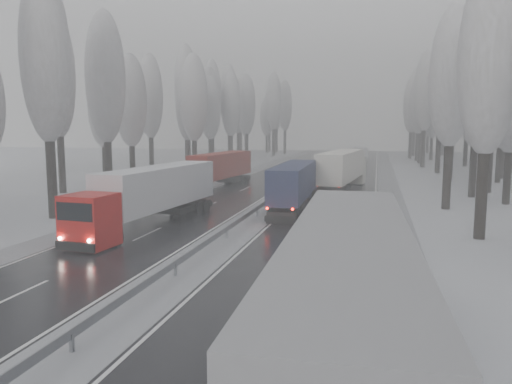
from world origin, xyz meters
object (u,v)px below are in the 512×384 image
at_px(truck_blue_box, 296,183).
at_px(truck_red_white, 152,193).
at_px(truck_red_red, 217,168).
at_px(truck_grey_tarp, 350,288).
at_px(box_truck_distant, 360,154).
at_px(truck_cream_box, 343,168).

distance_m(truck_blue_box, truck_red_white, 12.82).
xyz_separation_m(truck_blue_box, truck_red_red, (-10.49, 11.26, 0.07)).
bearing_deg(truck_red_white, truck_blue_box, 54.51).
distance_m(truck_red_white, truck_red_red, 21.11).
bearing_deg(truck_blue_box, truck_red_white, -131.63).
distance_m(truck_grey_tarp, truck_red_red, 42.40).
xyz_separation_m(box_truck_distant, truck_red_white, (-11.59, -71.77, 0.94)).
bearing_deg(truck_grey_tarp, truck_red_red, 110.90).
bearing_deg(truck_red_red, truck_grey_tarp, -61.20).
bearing_deg(truck_red_red, truck_blue_box, -40.96).
relative_size(truck_blue_box, truck_cream_box, 0.88).
xyz_separation_m(truck_grey_tarp, truck_red_white, (-14.23, 18.10, -0.22)).
distance_m(truck_grey_tarp, box_truck_distant, 89.91).
height_order(truck_grey_tarp, box_truck_distant, truck_grey_tarp).
height_order(truck_grey_tarp, truck_cream_box, truck_grey_tarp).
bearing_deg(box_truck_distant, truck_blue_box, -99.01).
bearing_deg(truck_blue_box, box_truck_distant, 85.89).
distance_m(box_truck_distant, truck_red_white, 72.70).
distance_m(truck_grey_tarp, truck_cream_box, 40.75).
height_order(truck_grey_tarp, truck_red_white, truck_grey_tarp).
bearing_deg(truck_red_white, truck_cream_box, 68.22).
bearing_deg(box_truck_distant, truck_red_red, -111.16).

